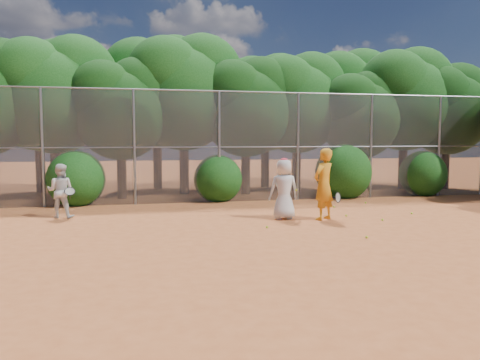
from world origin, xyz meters
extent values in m
plane|color=#AC5327|center=(0.00, 0.00, 0.00)|extent=(80.00, 80.00, 0.00)
cylinder|color=gray|center=(-7.00, 6.00, 2.00)|extent=(0.09, 0.09, 4.00)
cylinder|color=gray|center=(-4.00, 6.00, 2.00)|extent=(0.09, 0.09, 4.00)
cylinder|color=gray|center=(-1.00, 6.00, 2.00)|extent=(0.09, 0.09, 4.00)
cylinder|color=gray|center=(2.00, 6.00, 2.00)|extent=(0.09, 0.09, 4.00)
cylinder|color=gray|center=(5.00, 6.00, 2.00)|extent=(0.09, 0.09, 4.00)
cylinder|color=gray|center=(8.00, 6.00, 2.00)|extent=(0.09, 0.09, 4.00)
cylinder|color=gray|center=(0.00, 6.00, 4.00)|extent=(20.00, 0.05, 0.05)
cylinder|color=gray|center=(0.00, 6.00, 2.00)|extent=(20.00, 0.04, 0.04)
cube|color=slate|center=(0.00, 6.00, 2.00)|extent=(20.00, 0.02, 4.00)
sphere|color=black|center=(-8.74, 8.38, 4.47)|extent=(3.05, 3.05, 3.05)
cylinder|color=black|center=(-7.00, 8.50, 1.26)|extent=(0.38, 0.38, 2.52)
sphere|color=#114310|center=(-7.00, 8.50, 3.73)|extent=(4.03, 4.03, 4.03)
sphere|color=#114310|center=(-6.19, 8.90, 4.74)|extent=(3.23, 3.23, 3.23)
sphere|color=#114310|center=(-7.71, 8.20, 4.54)|extent=(3.02, 3.02, 3.02)
cylinder|color=black|center=(-4.50, 7.80, 1.08)|extent=(0.36, 0.36, 2.17)
sphere|color=black|center=(-4.50, 7.80, 3.21)|extent=(3.47, 3.47, 3.47)
sphere|color=black|center=(-3.81, 8.15, 4.08)|extent=(2.78, 2.78, 2.78)
sphere|color=black|center=(-5.11, 7.54, 3.91)|extent=(2.60, 2.60, 2.60)
cylinder|color=black|center=(-2.00, 8.80, 1.33)|extent=(0.39, 0.39, 2.66)
sphere|color=#114310|center=(-2.00, 8.80, 3.94)|extent=(4.26, 4.26, 4.26)
sphere|color=#114310|center=(-1.15, 9.23, 5.00)|extent=(3.40, 3.40, 3.40)
sphere|color=#114310|center=(-2.74, 8.48, 4.79)|extent=(3.19, 3.19, 3.19)
cylinder|color=black|center=(0.50, 8.20, 1.14)|extent=(0.37, 0.37, 2.27)
sphere|color=black|center=(0.50, 8.20, 3.37)|extent=(3.64, 3.64, 3.64)
sphere|color=black|center=(1.23, 8.56, 4.28)|extent=(2.91, 2.91, 2.91)
sphere|color=black|center=(-0.14, 7.93, 4.10)|extent=(2.73, 2.73, 2.73)
cylinder|color=black|center=(3.00, 9.00, 1.22)|extent=(0.38, 0.38, 2.45)
sphere|color=#114310|center=(3.00, 9.00, 3.63)|extent=(3.92, 3.92, 3.92)
sphere|color=#114310|center=(3.78, 9.39, 4.61)|extent=(3.14, 3.14, 3.14)
sphere|color=#114310|center=(2.31, 8.71, 4.41)|extent=(2.94, 2.94, 2.94)
cylinder|color=black|center=(5.50, 8.00, 1.05)|extent=(0.36, 0.36, 2.10)
sphere|color=black|center=(5.50, 8.00, 3.11)|extent=(3.36, 3.36, 3.36)
sphere|color=black|center=(6.17, 8.34, 3.95)|extent=(2.69, 2.69, 2.69)
sphere|color=black|center=(4.91, 7.75, 3.78)|extent=(2.52, 2.52, 2.52)
cylinder|color=black|center=(8.00, 8.60, 1.29)|extent=(0.39, 0.39, 2.59)
sphere|color=#114310|center=(8.00, 8.60, 3.83)|extent=(4.14, 4.14, 4.14)
sphere|color=#114310|center=(8.83, 9.01, 4.87)|extent=(3.32, 3.32, 3.32)
sphere|color=#114310|center=(7.27, 8.29, 4.66)|extent=(3.11, 3.11, 3.11)
cylinder|color=black|center=(10.00, 8.30, 1.15)|extent=(0.37, 0.37, 2.31)
sphere|color=black|center=(10.00, 8.30, 3.42)|extent=(3.70, 3.70, 3.70)
sphere|color=black|center=(10.74, 8.67, 4.34)|extent=(2.96, 2.96, 2.96)
sphere|color=black|center=(9.35, 8.02, 4.16)|extent=(2.77, 2.77, 2.77)
cylinder|color=black|center=(-8.00, 10.80, 1.31)|extent=(0.39, 0.39, 2.62)
sphere|color=#114310|center=(-8.00, 10.80, 3.88)|extent=(4.20, 4.20, 4.20)
sphere|color=#114310|center=(-7.16, 11.22, 4.94)|extent=(3.36, 3.36, 3.36)
sphere|color=#114310|center=(-8.73, 10.49, 4.72)|extent=(3.15, 3.15, 3.15)
cylinder|color=black|center=(-3.00, 11.00, 1.40)|extent=(0.40, 0.40, 2.80)
sphere|color=#114310|center=(-3.00, 11.00, 4.14)|extent=(4.48, 4.48, 4.48)
sphere|color=#114310|center=(-2.10, 11.45, 5.26)|extent=(3.58, 3.58, 3.58)
sphere|color=#114310|center=(-3.78, 10.66, 5.04)|extent=(3.36, 3.36, 3.36)
cylinder|color=black|center=(2.00, 10.60, 1.26)|extent=(0.38, 0.38, 2.52)
sphere|color=#114310|center=(2.00, 10.60, 3.73)|extent=(4.03, 4.03, 4.03)
sphere|color=#114310|center=(2.81, 11.00, 4.74)|extent=(3.23, 3.23, 3.23)
sphere|color=#114310|center=(1.29, 10.30, 4.54)|extent=(3.02, 3.02, 3.02)
cylinder|color=black|center=(6.50, 11.20, 1.36)|extent=(0.40, 0.40, 2.73)
sphere|color=#114310|center=(6.50, 11.20, 4.04)|extent=(4.37, 4.37, 4.37)
sphere|color=#114310|center=(7.37, 11.64, 5.13)|extent=(3.49, 3.49, 3.49)
sphere|color=#114310|center=(5.74, 10.87, 4.91)|extent=(3.28, 3.28, 3.28)
sphere|color=#114310|center=(-6.00, 6.30, 1.00)|extent=(2.00, 2.00, 2.00)
sphere|color=#114310|center=(-1.00, 6.30, 0.90)|extent=(1.80, 1.80, 1.80)
sphere|color=#114310|center=(4.00, 6.30, 1.10)|extent=(2.20, 2.20, 2.20)
sphere|color=#114310|center=(7.50, 6.30, 0.95)|extent=(1.90, 1.90, 1.90)
imported|color=orange|center=(1.23, 1.62, 1.01)|extent=(0.88, 0.80, 2.03)
torus|color=black|center=(1.58, 1.42, 0.65)|extent=(0.27, 0.23, 0.30)
cylinder|color=black|center=(1.45, 1.59, 0.63)|extent=(0.20, 0.24, 0.06)
imported|color=silver|center=(0.16, 1.96, 0.86)|extent=(0.85, 0.56, 1.73)
ellipsoid|color=#B4192B|center=(0.16, 1.96, 1.69)|extent=(0.22, 0.22, 0.13)
sphere|color=#AECF25|center=(0.46, 1.76, 0.85)|extent=(0.07, 0.07, 0.07)
imported|color=silver|center=(-6.11, 3.59, 0.79)|extent=(0.86, 0.73, 1.57)
torus|color=black|center=(-5.81, 3.29, 0.80)|extent=(0.33, 0.27, 0.23)
cylinder|color=black|center=(-5.83, 3.44, 0.65)|extent=(0.06, 0.22, 0.22)
sphere|color=#AECF25|center=(2.10, 1.95, 0.03)|extent=(0.07, 0.07, 0.07)
sphere|color=#AECF25|center=(4.23, 1.92, 0.03)|extent=(0.07, 0.07, 0.07)
sphere|color=#AECF25|center=(1.23, -0.98, 0.03)|extent=(0.07, 0.07, 0.07)
sphere|color=#AECF25|center=(2.77, 1.06, 0.03)|extent=(0.07, 0.07, 0.07)
sphere|color=#AECF25|center=(-0.69, 0.70, 0.03)|extent=(0.07, 0.07, 0.07)
sphere|color=#AECF25|center=(3.98, 4.37, 0.03)|extent=(0.07, 0.07, 0.07)
sphere|color=#AECF25|center=(2.49, 3.72, 0.03)|extent=(0.07, 0.07, 0.07)
camera|label=1|loc=(-3.91, -10.71, 2.28)|focal=35.00mm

